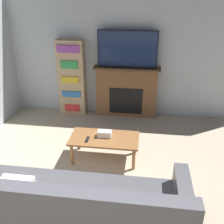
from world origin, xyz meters
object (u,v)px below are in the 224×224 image
fireplace (126,91)px  coffee_table (104,140)px  tv (127,49)px  couch (72,211)px  bookshelf (72,78)px

fireplace → coffee_table: size_ratio=1.26×
coffee_table → fireplace: bearing=83.1°
fireplace → coffee_table: bearing=-96.9°
fireplace → tv: tv is taller
couch → coffee_table: (0.14, 1.45, 0.05)m
fireplace → tv: 0.91m
tv → couch: 3.35m
tv → coffee_table: tv is taller
tv → bookshelf: tv is taller
tv → bookshelf: size_ratio=0.74×
fireplace → couch: bearing=-96.2°
couch → bookshelf: (-0.83, 3.13, 0.50)m
couch → tv: bearing=83.8°
fireplace → tv: bearing=-90.0°
fireplace → coffee_table: fireplace is taller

